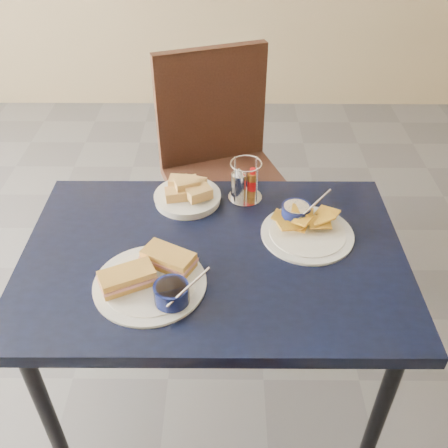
{
  "coord_description": "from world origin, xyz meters",
  "views": [
    {
      "loc": [
        0.23,
        -1.15,
        1.7
      ],
      "look_at": [
        0.22,
        -0.05,
        0.82
      ],
      "focal_mm": 40.0,
      "sensor_mm": 36.0,
      "label": 1
    }
  ],
  "objects_px": {
    "dining_table": "(214,271)",
    "plantain_plate": "(303,225)",
    "bread_basket": "(188,194)",
    "sandwich_plate": "(153,278)",
    "condiment_caddy": "(244,183)",
    "chair_far": "(227,156)"
  },
  "relations": [
    {
      "from": "dining_table",
      "to": "plantain_plate",
      "type": "distance_m",
      "value": 0.3
    },
    {
      "from": "dining_table",
      "to": "bread_basket",
      "type": "bearing_deg",
      "value": 109.61
    },
    {
      "from": "sandwich_plate",
      "to": "bread_basket",
      "type": "distance_m",
      "value": 0.39
    },
    {
      "from": "sandwich_plate",
      "to": "plantain_plate",
      "type": "height_order",
      "value": "same"
    },
    {
      "from": "plantain_plate",
      "to": "dining_table",
      "type": "bearing_deg",
      "value": -159.19
    },
    {
      "from": "plantain_plate",
      "to": "condiment_caddy",
      "type": "height_order",
      "value": "condiment_caddy"
    },
    {
      "from": "dining_table",
      "to": "chair_far",
      "type": "bearing_deg",
      "value": 87.35
    },
    {
      "from": "chair_far",
      "to": "condiment_caddy",
      "type": "height_order",
      "value": "chair_far"
    },
    {
      "from": "chair_far",
      "to": "condiment_caddy",
      "type": "distance_m",
      "value": 0.59
    },
    {
      "from": "dining_table",
      "to": "sandwich_plate",
      "type": "distance_m",
      "value": 0.23
    },
    {
      "from": "sandwich_plate",
      "to": "bread_basket",
      "type": "bearing_deg",
      "value": 80.16
    },
    {
      "from": "chair_far",
      "to": "sandwich_plate",
      "type": "bearing_deg",
      "value": -101.5
    },
    {
      "from": "condiment_caddy",
      "to": "plantain_plate",
      "type": "bearing_deg",
      "value": -43.59
    },
    {
      "from": "sandwich_plate",
      "to": "bread_basket",
      "type": "xyz_separation_m",
      "value": [
        0.07,
        0.38,
        0.0
      ]
    },
    {
      "from": "dining_table",
      "to": "sandwich_plate",
      "type": "relative_size",
      "value": 3.47
    },
    {
      "from": "sandwich_plate",
      "to": "chair_far",
      "type": "bearing_deg",
      "value": 78.5
    },
    {
      "from": "bread_basket",
      "to": "condiment_caddy",
      "type": "distance_m",
      "value": 0.18
    },
    {
      "from": "plantain_plate",
      "to": "condiment_caddy",
      "type": "xyz_separation_m",
      "value": [
        -0.17,
        0.17,
        0.04
      ]
    },
    {
      "from": "plantain_plate",
      "to": "bread_basket",
      "type": "height_order",
      "value": "plantain_plate"
    },
    {
      "from": "bread_basket",
      "to": "condiment_caddy",
      "type": "xyz_separation_m",
      "value": [
        0.18,
        0.02,
        0.03
      ]
    },
    {
      "from": "sandwich_plate",
      "to": "dining_table",
      "type": "bearing_deg",
      "value": 40.28
    },
    {
      "from": "chair_far",
      "to": "sandwich_plate",
      "type": "distance_m",
      "value": 0.98
    }
  ]
}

